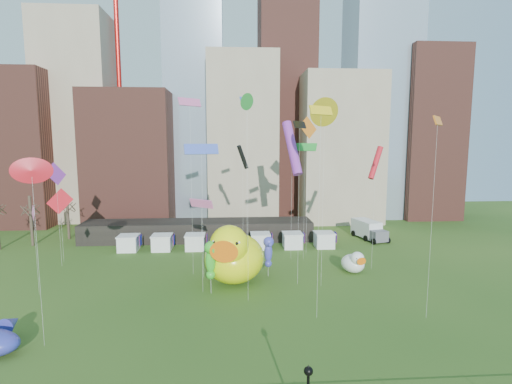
{
  "coord_description": "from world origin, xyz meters",
  "views": [
    {
      "loc": [
        1.53,
        -21.78,
        16.29
      ],
      "look_at": [
        3.71,
        11.4,
        12.0
      ],
      "focal_mm": 27.0,
      "sensor_mm": 36.0,
      "label": 1
    }
  ],
  "objects": [
    {
      "name": "seahorse_green",
      "position": [
        -0.73,
        18.48,
        4.09
      ],
      "size": [
        1.86,
        2.07,
        5.84
      ],
      "rotation": [
        0.0,
        0.0,
        0.41
      ],
      "color": "silver",
      "rests_on": "ground"
    },
    {
      "name": "small_duck",
      "position": [
        16.86,
        24.05,
        1.34
      ],
      "size": [
        3.41,
        4.07,
        2.91
      ],
      "rotation": [
        0.0,
        0.0,
        0.22
      ],
      "color": "white",
      "rests_on": "ground"
    },
    {
      "name": "kite_0",
      "position": [
        19.66,
        25.37,
        13.76
      ],
      "size": [
        2.43,
        1.98,
        15.86
      ],
      "color": "silver",
      "rests_on": "ground"
    },
    {
      "name": "seahorse_purple",
      "position": [
        5.99,
        23.33,
        3.44
      ],
      "size": [
        1.42,
        1.7,
        5.02
      ],
      "rotation": [
        0.0,
        0.0,
        0.12
      ],
      "color": "silver",
      "rests_on": "ground"
    },
    {
      "name": "kite_5",
      "position": [
        3.41,
        23.27,
        20.76
      ],
      "size": [
        1.68,
        1.62,
        21.44
      ],
      "color": "silver",
      "rests_on": "ground"
    },
    {
      "name": "kite_12",
      "position": [
        11.73,
        19.93,
        19.53
      ],
      "size": [
        1.73,
        2.96,
        21.1
      ],
      "color": "silver",
      "rests_on": "ground"
    },
    {
      "name": "kite_8",
      "position": [
        -13.62,
        8.49,
        14.13
      ],
      "size": [
        1.97,
        0.88,
        15.15
      ],
      "color": "silver",
      "rests_on": "ground"
    },
    {
      "name": "bare_trees",
      "position": [
        -30.17,
        40.54,
        4.01
      ],
      "size": [
        8.44,
        6.44,
        8.5
      ],
      "color": "#382B21",
      "rests_on": "ground"
    },
    {
      "name": "kite_4",
      "position": [
        9.46,
        12.03,
        18.89
      ],
      "size": [
        2.42,
        1.75,
        19.47
      ],
      "color": "silver",
      "rests_on": "ground"
    },
    {
      "name": "kite_10",
      "position": [
        3.06,
        27.31,
        14.41
      ],
      "size": [
        1.73,
        1.59,
        16.0
      ],
      "color": "silver",
      "rests_on": "ground"
    },
    {
      "name": "kite_1",
      "position": [
        -19.21,
        19.37,
        8.71
      ],
      "size": [
        1.01,
        1.4,
        9.79
      ],
      "color": "silver",
      "rests_on": "ground"
    },
    {
      "name": "kite_3",
      "position": [
        11.61,
        30.11,
        15.6
      ],
      "size": [
        2.91,
        2.69,
        16.2
      ],
      "color": "silver",
      "rests_on": "ground"
    },
    {
      "name": "kite_2",
      "position": [
        9.16,
        20.72,
        18.06
      ],
      "size": [
        1.87,
        2.24,
        18.62
      ],
      "color": "silver",
      "rests_on": "ground"
    },
    {
      "name": "kite_7",
      "position": [
        -21.03,
        29.29,
        12.13
      ],
      "size": [
        1.52,
        2.64,
        13.78
      ],
      "color": "silver",
      "rests_on": "ground"
    },
    {
      "name": "kite_17",
      "position": [
        -1.64,
        18.96,
        9.8
      ],
      "size": [
        2.66,
        2.12,
        10.29
      ],
      "color": "silver",
      "rests_on": "ground"
    },
    {
      "name": "vendor_tents",
      "position": [
        1.02,
        36.0,
        1.11
      ],
      "size": [
        33.24,
        2.8,
        2.4
      ],
      "color": "white",
      "rests_on": "ground"
    },
    {
      "name": "big_duck",
      "position": [
        1.75,
        21.42,
        3.35
      ],
      "size": [
        8.61,
        10.22,
        7.29
      ],
      "rotation": [
        0.0,
        0.0,
        -0.24
      ],
      "color": "#F7FF0D",
      "rests_on": "ground"
    },
    {
      "name": "kite_14",
      "position": [
        12.53,
        32.8,
        18.09
      ],
      "size": [
        2.8,
        1.53,
        19.95
      ],
      "color": "silver",
      "rests_on": "ground"
    },
    {
      "name": "kite_6",
      "position": [
        19.71,
        11.35,
        18.02
      ],
      "size": [
        1.96,
        2.28,
        18.59
      ],
      "color": "silver",
      "rests_on": "ground"
    },
    {
      "name": "kite_11",
      "position": [
        3.22,
        16.33,
        20.12
      ],
      "size": [
        0.96,
        1.54,
        21.03
      ],
      "color": "silver",
      "rests_on": "ground"
    },
    {
      "name": "box_truck",
      "position": [
        24.8,
        40.83,
        1.58
      ],
      "size": [
        4.37,
        7.68,
        3.08
      ],
      "rotation": [
        0.0,
        0.0,
        0.25
      ],
      "color": "white",
      "rests_on": "ground"
    },
    {
      "name": "kite_9",
      "position": [
        -3.24,
        24.87,
        20.86
      ],
      "size": [
        2.6,
        2.43,
        21.49
      ],
      "color": "silver",
      "rests_on": "ground"
    },
    {
      "name": "pavilion",
      "position": [
        -4.0,
        42.0,
        1.6
      ],
      "size": [
        38.0,
        6.0,
        3.2
      ],
      "primitive_type": "cube",
      "color": "black",
      "rests_on": "ground"
    },
    {
      "name": "kite_16",
      "position": [
        -21.56,
        31.18,
        8.35
      ],
      "size": [
        3.6,
        0.05,
        10.2
      ],
      "color": "silver",
      "rests_on": "ground"
    },
    {
      "name": "kite_13",
      "position": [
        -1.87,
        23.58,
        15.48
      ],
      "size": [
        4.0,
        1.77,
        16.14
      ],
      "color": "silver",
      "rests_on": "ground"
    },
    {
      "name": "kite_15",
      "position": [
        9.91,
        30.51,
        15.54
      ],
      "size": [
        2.78,
        4.56,
        19.29
      ],
      "color": "silver",
      "rests_on": "ground"
    },
    {
      "name": "skyline",
      "position": [
        2.25,
        61.06,
        21.44
      ],
      "size": [
        101.0,
        23.0,
        68.0
      ],
      "color": "brown",
      "rests_on": "ground"
    }
  ]
}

